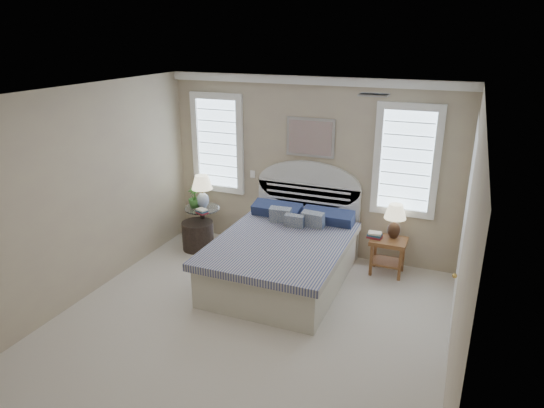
{
  "coord_description": "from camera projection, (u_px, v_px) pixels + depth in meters",
  "views": [
    {
      "loc": [
        2.14,
        -4.26,
        3.29
      ],
      "look_at": [
        -0.01,
        1.0,
        1.26
      ],
      "focal_mm": 32.0,
      "sensor_mm": 36.0,
      "label": 1
    }
  ],
  "objects": [
    {
      "name": "lamp_left",
      "position": [
        202.0,
        188.0,
        7.66
      ],
      "size": [
        0.43,
        0.43,
        0.54
      ],
      "rotation": [
        0.0,
        0.0,
        -0.41
      ],
      "color": "white",
      "rests_on": "side_table_left"
    },
    {
      "name": "switch_plate",
      "position": [
        253.0,
        174.0,
        7.7
      ],
      "size": [
        0.08,
        0.01,
        0.12
      ],
      "primitive_type": "cube",
      "color": "white",
      "rests_on": "wall_back"
    },
    {
      "name": "side_table_left",
      "position": [
        203.0,
        222.0,
        7.83
      ],
      "size": [
        0.56,
        0.56,
        0.63
      ],
      "color": "black",
      "rests_on": "floor"
    },
    {
      "name": "wall_back",
      "position": [
        310.0,
        168.0,
        7.31
      ],
      "size": [
        4.5,
        0.02,
        2.7
      ],
      "primitive_type": "cube",
      "color": "#C4B693",
      "rests_on": "floor"
    },
    {
      "name": "lamp_right",
      "position": [
        395.0,
        217.0,
        6.79
      ],
      "size": [
        0.33,
        0.33,
        0.5
      ],
      "rotation": [
        0.0,
        0.0,
        0.07
      ],
      "color": "black",
      "rests_on": "nightstand_right"
    },
    {
      "name": "books_right",
      "position": [
        375.0,
        235.0,
        6.86
      ],
      "size": [
        0.21,
        0.15,
        0.08
      ],
      "rotation": [
        0.0,
        0.0,
        0.04
      ],
      "color": "maroon",
      "rests_on": "nightstand_right"
    },
    {
      "name": "books_left",
      "position": [
        202.0,
        211.0,
        7.5
      ],
      "size": [
        0.22,
        0.19,
        0.07
      ],
      "rotation": [
        0.0,
        0.0,
        -0.42
      ],
      "color": "maroon",
      "rests_on": "side_table_left"
    },
    {
      "name": "closet_door",
      "position": [
        463.0,
        229.0,
        5.43
      ],
      "size": [
        0.02,
        1.8,
        2.4
      ],
      "primitive_type": "cube",
      "color": "white",
      "rests_on": "floor"
    },
    {
      "name": "painting",
      "position": [
        310.0,
        138.0,
        7.12
      ],
      "size": [
        0.74,
        0.04,
        0.58
      ],
      "primitive_type": "cube",
      "color": "silver",
      "rests_on": "wall_back"
    },
    {
      "name": "floor",
      "position": [
        240.0,
        334.0,
        5.59
      ],
      "size": [
        4.5,
        5.0,
        0.01
      ],
      "primitive_type": "cube",
      "color": "silver",
      "rests_on": "ground"
    },
    {
      "name": "bed",
      "position": [
        285.0,
        253.0,
        6.73
      ],
      "size": [
        1.72,
        2.28,
        1.47
      ],
      "color": "beige",
      "rests_on": "floor"
    },
    {
      "name": "crown_molding",
      "position": [
        312.0,
        80.0,
        6.84
      ],
      "size": [
        4.5,
        0.08,
        0.12
      ],
      "primitive_type": "cube",
      "color": "white",
      "rests_on": "wall_back"
    },
    {
      "name": "window_left",
      "position": [
        218.0,
        143.0,
        7.76
      ],
      "size": [
        0.9,
        0.06,
        1.6
      ],
      "primitive_type": "cube",
      "color": "silver",
      "rests_on": "wall_back"
    },
    {
      "name": "floor_pot",
      "position": [
        198.0,
        235.0,
        7.72
      ],
      "size": [
        0.6,
        0.6,
        0.45
      ],
      "primitive_type": "cylinder",
      "rotation": [
        0.0,
        0.0,
        -0.25
      ],
      "color": "black",
      "rests_on": "floor"
    },
    {
      "name": "hvac_vent",
      "position": [
        374.0,
        95.0,
        4.96
      ],
      "size": [
        0.3,
        0.2,
        0.02
      ],
      "primitive_type": "cube",
      "color": "#B2B2B2",
      "rests_on": "ceiling"
    },
    {
      "name": "window_right",
      "position": [
        406.0,
        161.0,
        6.71
      ],
      "size": [
        0.9,
        0.06,
        1.6
      ],
      "primitive_type": "cube",
      "color": "silver",
      "rests_on": "wall_back"
    },
    {
      "name": "wall_right",
      "position": [
        463.0,
        262.0,
        4.33
      ],
      "size": [
        0.02,
        5.0,
        2.7
      ],
      "primitive_type": "cube",
      "color": "#C4B693",
      "rests_on": "floor"
    },
    {
      "name": "potted_plant",
      "position": [
        194.0,
        197.0,
        7.71
      ],
      "size": [
        0.2,
        0.2,
        0.35
      ],
      "primitive_type": "imported",
      "rotation": [
        0.0,
        0.0,
        0.04
      ],
      "color": "#447D32",
      "rests_on": "side_table_left"
    },
    {
      "name": "nightstand_right",
      "position": [
        388.0,
        249.0,
        6.87
      ],
      "size": [
        0.5,
        0.4,
        0.53
      ],
      "color": "brown",
      "rests_on": "floor"
    },
    {
      "name": "wall_left",
      "position": [
        72.0,
        199.0,
        5.93
      ],
      "size": [
        0.02,
        5.0,
        2.7
      ],
      "primitive_type": "cube",
      "color": "#C4B693",
      "rests_on": "floor"
    },
    {
      "name": "ceiling",
      "position": [
        234.0,
        96.0,
        4.68
      ],
      "size": [
        4.5,
        5.0,
        0.01
      ],
      "primitive_type": "cube",
      "color": "white",
      "rests_on": "wall_back"
    }
  ]
}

